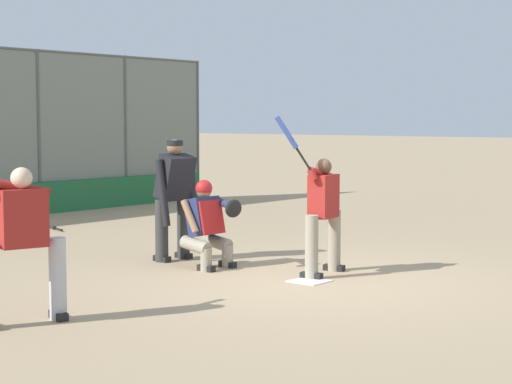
{
  "coord_description": "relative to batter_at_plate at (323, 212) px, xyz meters",
  "views": [
    {
      "loc": [
        8.41,
        6.28,
        2.01
      ],
      "look_at": [
        -0.14,
        -1.0,
        1.05
      ],
      "focal_mm": 60.0,
      "sensor_mm": 36.0,
      "label": 1
    }
  ],
  "objects": [
    {
      "name": "spare_bat_near_backstop",
      "position": [
        -0.56,
        -6.54,
        -0.79
      ],
      "size": [
        0.31,
        0.86,
        0.07
      ],
      "rotation": [
        0.0,
        0.0,
        4.41
      ],
      "color": "black",
      "rests_on": "ground_plane"
    },
    {
      "name": "home_plate_marker",
      "position": [
        0.47,
        0.15,
        -0.81
      ],
      "size": [
        0.43,
        0.43,
        0.01
      ],
      "primitive_type": "cube",
      "color": "white",
      "rests_on": "ground_plane"
    },
    {
      "name": "ground_plane",
      "position": [
        0.47,
        0.15,
        -0.82
      ],
      "size": [
        160.0,
        160.0,
        0.0
      ],
      "primitive_type": "plane",
      "color": "tan"
    },
    {
      "name": "catcher_behind_plate",
      "position": [
        0.58,
        -1.48,
        -0.2
      ],
      "size": [
        0.63,
        0.74,
        1.19
      ],
      "rotation": [
        0.0,
        0.0,
        -0.03
      ],
      "color": "gray",
      "rests_on": "ground_plane"
    },
    {
      "name": "umpire_home",
      "position": [
        0.44,
        -2.27,
        0.11
      ],
      "size": [
        0.7,
        0.45,
        1.72
      ],
      "rotation": [
        0.0,
        0.0,
        -0.07
      ],
      "color": "#333333",
      "rests_on": "ground_plane"
    },
    {
      "name": "batter_at_plate",
      "position": [
        0.0,
        0.0,
        0.0
      ],
      "size": [
        1.04,
        0.56,
        2.06
      ],
      "rotation": [
        0.0,
        0.0,
        0.18
      ],
      "color": "gray",
      "rests_on": "ground_plane"
    },
    {
      "name": "batter_on_deck",
      "position": [
        4.07,
        -0.67,
        0.02
      ],
      "size": [
        0.85,
        0.81,
        2.09
      ],
      "rotation": [
        0.0,
        0.0,
        -0.28
      ],
      "color": "#B7B7BC",
      "rests_on": "ground_plane"
    }
  ]
}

